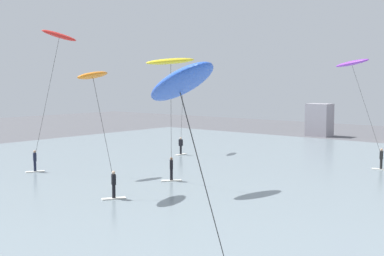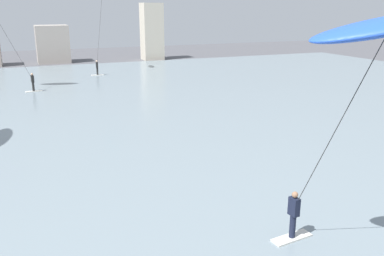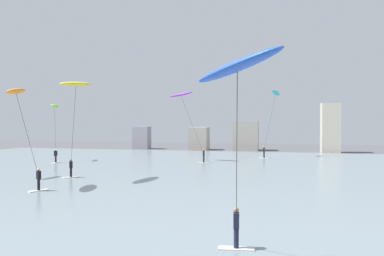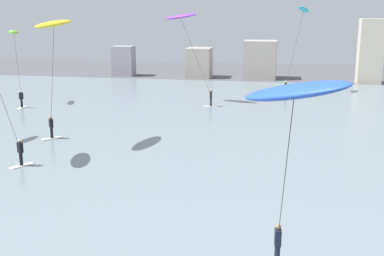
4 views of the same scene
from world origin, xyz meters
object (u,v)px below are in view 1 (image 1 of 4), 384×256
at_px(kitesurfer_purple, 354,71).
at_px(kitesurfer_lime, 183,91).
at_px(kitesurfer_red, 56,53).
at_px(kitesurfer_blue, 185,106).
at_px(kitesurfer_orange, 95,86).
at_px(kitesurfer_yellow, 171,69).

xyz_separation_m(kitesurfer_purple, kitesurfer_lime, (-15.43, -3.48, -1.75)).
height_order(kitesurfer_lime, kitesurfer_red, kitesurfer_red).
relative_size(kitesurfer_red, kitesurfer_blue, 1.44).
relative_size(kitesurfer_orange, kitesurfer_lime, 1.06).
relative_size(kitesurfer_purple, kitesurfer_lime, 1.23).
distance_m(kitesurfer_lime, kitesurfer_red, 14.82).
distance_m(kitesurfer_purple, kitesurfer_blue, 34.04).
distance_m(kitesurfer_orange, kitesurfer_lime, 19.43).
bearing_deg(kitesurfer_lime, kitesurfer_orange, -64.75).
bearing_deg(kitesurfer_yellow, kitesurfer_orange, -114.85).
distance_m(kitesurfer_red, kitesurfer_blue, 29.02).
distance_m(kitesurfer_yellow, kitesurfer_red, 10.25).
height_order(kitesurfer_purple, kitesurfer_lime, kitesurfer_purple).
bearing_deg(kitesurfer_red, kitesurfer_blue, -30.27).
distance_m(kitesurfer_orange, kitesurfer_red, 8.88).
distance_m(kitesurfer_lime, kitesurfer_yellow, 16.79).
height_order(kitesurfer_yellow, kitesurfer_red, kitesurfer_red).
bearing_deg(kitesurfer_red, kitesurfer_lime, 91.05).
height_order(kitesurfer_orange, kitesurfer_yellow, kitesurfer_yellow).
height_order(kitesurfer_orange, kitesurfer_lime, kitesurfer_orange).
height_order(kitesurfer_lime, kitesurfer_yellow, kitesurfer_yellow).
bearing_deg(kitesurfer_lime, kitesurfer_blue, -49.07).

